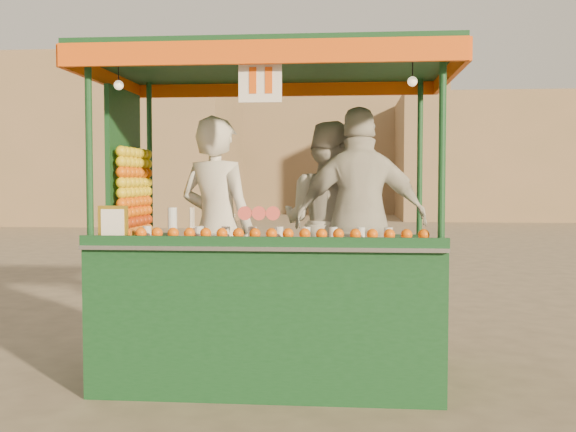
# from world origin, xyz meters

# --- Properties ---
(ground) EXTENTS (90.00, 90.00, 0.00)m
(ground) POSITION_xyz_m (0.00, 0.00, 0.00)
(ground) COLOR brown
(ground) RESTS_ON ground
(building_left) EXTENTS (10.00, 6.00, 6.00)m
(building_left) POSITION_xyz_m (-9.00, 20.00, 3.00)
(building_left) COLOR #886B4D
(building_left) RESTS_ON ground
(building_right) EXTENTS (9.00, 6.00, 5.00)m
(building_right) POSITION_xyz_m (7.00, 24.00, 2.50)
(building_right) COLOR #886B4D
(building_right) RESTS_ON ground
(building_center) EXTENTS (14.00, 7.00, 7.00)m
(building_center) POSITION_xyz_m (-2.00, 30.00, 3.50)
(building_center) COLOR #886B4D
(building_center) RESTS_ON ground
(juice_cart) EXTENTS (2.86, 1.85, 2.59)m
(juice_cart) POSITION_xyz_m (-0.26, -0.04, 0.84)
(juice_cart) COLOR #0F3818
(juice_cart) RESTS_ON ground
(vendor_left) EXTENTS (0.78, 0.65, 1.82)m
(vendor_left) POSITION_xyz_m (-0.65, 0.06, 1.21)
(vendor_left) COLOR beige
(vendor_left) RESTS_ON ground
(vendor_middle) EXTENTS (1.08, 0.98, 1.82)m
(vendor_middle) POSITION_xyz_m (0.24, 0.68, 1.21)
(vendor_middle) COLOR beige
(vendor_middle) RESTS_ON ground
(vendor_right) EXTENTS (1.17, 0.57, 1.93)m
(vendor_right) POSITION_xyz_m (0.53, 0.40, 1.27)
(vendor_right) COLOR beige
(vendor_right) RESTS_ON ground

